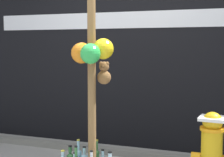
% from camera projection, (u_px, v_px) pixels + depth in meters
% --- Properties ---
extents(building_wall, '(10.00, 0.21, 3.63)m').
position_uv_depth(building_wall, '(129.00, 18.00, 4.79)').
color(building_wall, black).
rests_on(building_wall, ground_plane).
extents(curb_strip, '(8.00, 0.12, 0.08)m').
position_uv_depth(curb_strip, '(117.00, 152.00, 4.49)').
color(curb_strip, slate).
rests_on(curb_strip, ground_plane).
extents(memorial_post, '(0.50, 0.42, 3.02)m').
position_uv_depth(memorial_post, '(92.00, 19.00, 3.37)').
color(memorial_post, olive).
rests_on(memorial_post, ground_plane).
extents(fire_hydrant, '(0.39, 0.26, 0.80)m').
position_uv_depth(fire_hydrant, '(212.00, 150.00, 3.30)').
color(fire_hydrant, gold).
rests_on(fire_hydrant, ground_plane).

